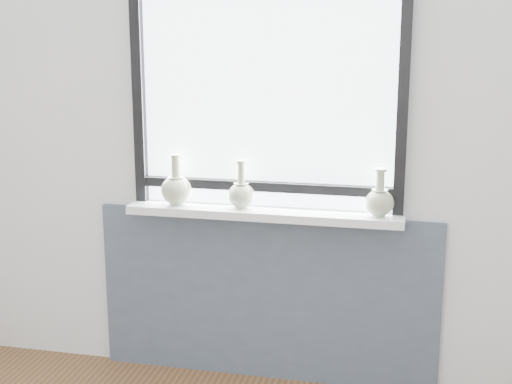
% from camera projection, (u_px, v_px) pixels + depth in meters
% --- Properties ---
extents(back_wall, '(3.60, 0.02, 2.60)m').
position_uv_depth(back_wall, '(268.00, 122.00, 3.38)').
color(back_wall, silver).
rests_on(back_wall, ground).
extents(apron_panel, '(1.70, 0.03, 0.86)m').
position_uv_depth(apron_panel, '(266.00, 297.00, 3.55)').
color(apron_panel, '#495568').
rests_on(apron_panel, ground).
extents(windowsill, '(1.32, 0.18, 0.04)m').
position_uv_depth(windowsill, '(263.00, 213.00, 3.38)').
color(windowsill, white).
rests_on(windowsill, apron_panel).
extents(window, '(1.30, 0.06, 1.05)m').
position_uv_depth(window, '(266.00, 93.00, 3.31)').
color(window, black).
rests_on(window, windowsill).
extents(vase_a, '(0.15, 0.15, 0.25)m').
position_uv_depth(vase_a, '(176.00, 188.00, 3.45)').
color(vase_a, '#ADBB96').
rests_on(vase_a, windowsill).
extents(vase_b, '(0.13, 0.13, 0.23)m').
position_uv_depth(vase_b, '(241.00, 193.00, 3.39)').
color(vase_b, '#ADBB96').
rests_on(vase_b, windowsill).
extents(vase_c, '(0.13, 0.13, 0.22)m').
position_uv_depth(vase_c, '(379.00, 201.00, 3.24)').
color(vase_c, '#ADBB96').
rests_on(vase_c, windowsill).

